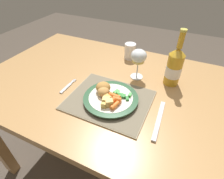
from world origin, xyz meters
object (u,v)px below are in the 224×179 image
Objects in this scene: wine_glass at (139,57)px; dining_table at (113,98)px; dinner_plate at (111,99)px; table_knife at (158,123)px; bottle at (174,67)px; drinking_cup at (130,51)px; fork at (67,87)px.

dining_table is at bearing -128.52° from wine_glass.
table_knife is at bearing -9.46° from dinner_plate.
wine_glass reaches higher than table_knife.
drinking_cup is at bearing 150.95° from bottle.
bottle is (0.44, 0.25, 0.09)m from fork.
wine_glass is at bearing 51.48° from dining_table.
table_knife is (0.22, -0.04, -0.01)m from dinner_plate.
wine_glass is at bearing -59.04° from drinking_cup.
fork is 0.44m from drinking_cup.
dinner_plate is 0.41m from drinking_cup.
drinking_cup reaches higher than dinner_plate.
wine_glass is at bearing 123.81° from table_knife.
bottle reaches higher than drinking_cup.
table_knife is 0.80× the size of bottle.
table_knife reaches higher than dining_table.
wine_glass is (0.04, 0.23, 0.10)m from dinner_plate.
dining_table is at bearing 111.40° from dinner_plate.
wine_glass reaches higher than drinking_cup.
dinner_plate reaches higher than dining_table.
dining_table is at bearing 32.50° from fork.
bottle reaches higher than dinner_plate.
dinner_plate is at bearing 170.54° from table_knife.
drinking_cup is (-0.28, 0.15, -0.05)m from bottle.
fork is 0.44× the size of bottle.
bottle reaches higher than fork.
wine_glass reaches higher than dinner_plate.
fork is (-0.19, -0.12, 0.09)m from dining_table.
table_knife is 0.53m from drinking_cup.
drinking_cup is at bearing 93.63° from dining_table.
table_knife is (0.45, -0.04, 0.00)m from fork.
dining_table is 5.02× the size of bottle.
dining_table is 14.76× the size of drinking_cup.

